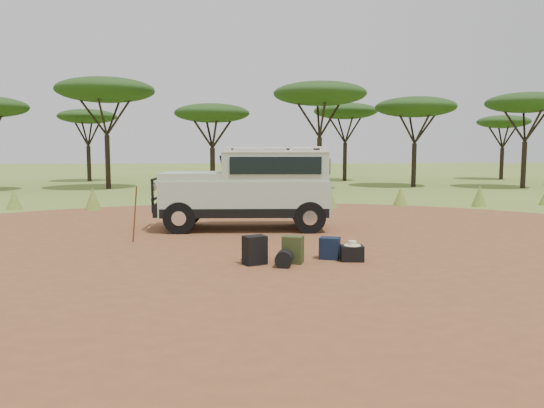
{
  "coord_description": "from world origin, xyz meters",
  "views": [
    {
      "loc": [
        -0.51,
        -11.84,
        2.31
      ],
      "look_at": [
        0.26,
        0.55,
        1.0
      ],
      "focal_mm": 35.0,
      "sensor_mm": 36.0,
      "label": 1
    }
  ],
  "objects": [
    {
      "name": "ground",
      "position": [
        0.0,
        0.0,
        0.0
      ],
      "size": [
        140.0,
        140.0,
        0.0
      ],
      "primitive_type": "plane",
      "color": "olive",
      "rests_on": "ground"
    },
    {
      "name": "walking_staff",
      "position": [
        -3.04,
        1.08,
        0.7
      ],
      "size": [
        0.23,
        0.36,
        1.41
      ],
      "primitive_type": "cylinder",
      "rotation": [
        0.26,
        0.0,
        0.52
      ],
      "color": "brown",
      "rests_on": "ground"
    },
    {
      "name": "dirt_clearing",
      "position": [
        0.0,
        0.0,
        0.0
      ],
      "size": [
        23.0,
        23.0,
        0.01
      ],
      "primitive_type": "cylinder",
      "color": "brown",
      "rests_on": "ground"
    },
    {
      "name": "backpack_navy",
      "position": [
        -0.15,
        -1.24,
        0.26
      ],
      "size": [
        0.43,
        0.33,
        0.53
      ],
      "primitive_type": "cube",
      "rotation": [
        0.0,
        0.0,
        0.12
      ],
      "color": "#101A32",
      "rests_on": "ground"
    },
    {
      "name": "backpack_olive",
      "position": [
        0.56,
        -1.41,
        0.28
      ],
      "size": [
        0.47,
        0.4,
        0.56
      ],
      "primitive_type": "cube",
      "rotation": [
        0.0,
        0.0,
        -0.34
      ],
      "color": "#343E1C",
      "rests_on": "ground"
    },
    {
      "name": "stuff_sack",
      "position": [
        0.35,
        -1.75,
        0.17
      ],
      "size": [
        0.39,
        0.39,
        0.33
      ],
      "primitive_type": "cylinder",
      "rotation": [
        1.57,
        0.0,
        -0.2
      ],
      "color": "black",
      "rests_on": "ground"
    },
    {
      "name": "acacia_treeline",
      "position": [
        0.75,
        19.81,
        4.87
      ],
      "size": [
        46.7,
        13.2,
        6.26
      ],
      "color": "black",
      "rests_on": "ground"
    },
    {
      "name": "grass_fringe",
      "position": [
        0.12,
        8.67,
        0.4
      ],
      "size": [
        36.6,
        1.6,
        0.9
      ],
      "color": "olive",
      "rests_on": "ground"
    },
    {
      "name": "safari_hat",
      "position": [
        1.79,
        -1.29,
        0.36
      ],
      "size": [
        0.35,
        0.35,
        0.1
      ],
      "color": "beige",
      "rests_on": "hard_case"
    },
    {
      "name": "backpack_black",
      "position": [
        -0.21,
        -1.47,
        0.29
      ],
      "size": [
        0.52,
        0.47,
        0.58
      ],
      "primitive_type": "cube",
      "rotation": [
        0.0,
        0.0,
        0.47
      ],
      "color": "black",
      "rests_on": "ground"
    },
    {
      "name": "safari_vehicle",
      "position": [
        -0.17,
        3.26,
        1.14
      ],
      "size": [
        4.96,
        2.11,
        2.36
      ],
      "rotation": [
        0.0,
        0.0,
        -0.03
      ],
      "color": "#A7BCA0",
      "rests_on": "ground"
    },
    {
      "name": "duffel_navy",
      "position": [
        1.37,
        -1.04,
        0.23
      ],
      "size": [
        0.49,
        0.42,
        0.46
      ],
      "primitive_type": "cube",
      "rotation": [
        0.0,
        0.0,
        -0.34
      ],
      "color": "#101A32",
      "rests_on": "ground"
    },
    {
      "name": "hard_case",
      "position": [
        1.79,
        -1.29,
        0.16
      ],
      "size": [
        0.48,
        0.36,
        0.33
      ],
      "primitive_type": "cube",
      "rotation": [
        0.0,
        0.0,
        -0.08
      ],
      "color": "black",
      "rests_on": "ground"
    }
  ]
}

